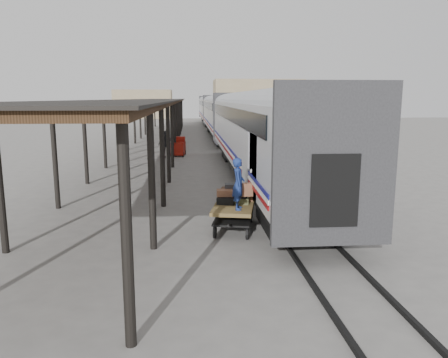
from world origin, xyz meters
TOP-DOWN VIEW (x-y plane):
  - ground at (0.00, 0.00)m, footprint 160.00×160.00m
  - train at (3.19, 33.79)m, footprint 3.45×76.01m
  - canopy at (-3.40, 24.00)m, footprint 4.90×64.30m
  - rails at (3.20, 34.00)m, footprint 1.54×150.00m
  - building_far at (14.00, 78.00)m, footprint 18.00×10.00m
  - building_left at (-10.00, 82.00)m, footprint 12.00×8.00m
  - baggage_cart at (1.13, -0.36)m, footprint 1.70×2.60m
  - suitcase_stack at (1.12, 0.02)m, footprint 1.36×1.15m
  - luggage_tug at (-1.12, 18.66)m, footprint 1.12×1.66m
  - porter at (1.20, -1.01)m, footprint 0.45×0.63m
  - pedestrian at (-1.94, 17.36)m, footprint 1.19×0.60m

SIDE VIEW (x-z plane):
  - ground at x=0.00m, z-range 0.00..0.00m
  - rails at x=3.20m, z-range 0.00..0.12m
  - luggage_tug at x=-1.12m, z-range -0.06..1.33m
  - baggage_cart at x=1.13m, z-range 0.22..1.08m
  - pedestrian at x=-1.94m, z-range 0.00..1.96m
  - suitcase_stack at x=1.12m, z-range 0.77..1.35m
  - porter at x=1.20m, z-range 0.86..2.46m
  - train at x=3.19m, z-range 0.69..4.70m
  - building_left at x=-10.00m, z-range 0.00..6.00m
  - building_far at x=14.00m, z-range 0.00..8.00m
  - canopy at x=-3.40m, z-range 1.93..6.08m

